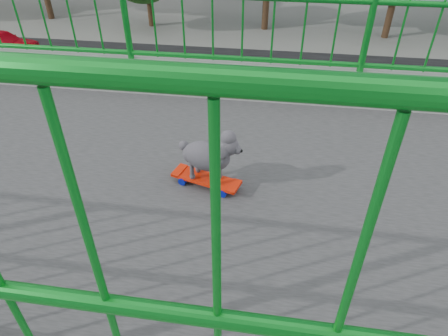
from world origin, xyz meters
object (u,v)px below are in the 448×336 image
Objects in this scene: car_4 at (0,43)px; car_3 at (23,69)px; skateboard at (206,180)px; car_7 at (151,106)px; poodle at (209,154)px; car_6 at (77,145)px.

car_3 is at bearing -133.77° from car_4.
car_7 is at bearing -142.47° from skateboard.
poodle is at bearing -140.92° from car_3.
car_3 is 8.38m from car_7.
car_6 is at bearing 150.55° from car_7.
car_3 is 0.84× the size of car_7.
poodle is 0.09× the size of car_4.
car_6 is at bearing -127.77° from poodle.
car_7 is (-12.33, -4.85, -6.24)m from skateboard.
poodle is 21.06m from car_3.
car_7 is (-3.20, 1.81, 0.06)m from car_6.
car_6 is (-9.13, -6.66, -6.30)m from skateboard.
car_4 is at bearing -123.53° from poodle.
skateboard reaches higher than car_4.
car_7 reaches higher than car_6.
skateboard is at bearing -140.95° from car_3.
car_4 is at bearing 60.00° from car_7.
poodle reaches higher than car_6.
skateboard is 20.98m from car_3.
car_4 reaches higher than car_6.
car_4 is 0.79× the size of car_7.
car_4 is at bearing 46.23° from car_3.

